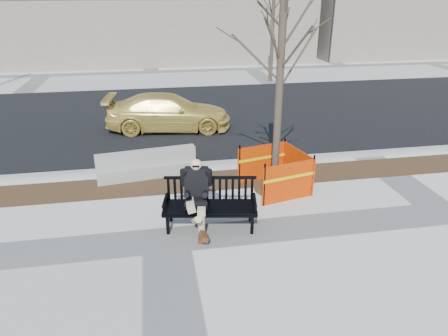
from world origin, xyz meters
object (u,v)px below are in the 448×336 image
Objects in this scene: bench at (210,227)px; sedan at (170,129)px; seated_man at (197,226)px; tree_fence at (274,189)px; jersey_barrier_left at (148,176)px.

bench is 6.87m from sedan.
seated_man is 0.28× the size of tree_fence.
sedan is at bearing 70.39° from jersey_barrier_left.
tree_fence reaches higher than seated_man.
jersey_barrier_left is (-1.02, 2.75, 0.00)m from seated_man.
sedan is (-0.21, 6.75, 0.00)m from seated_man.
sedan is (-0.47, 6.85, 0.00)m from bench.
bench is 0.76× the size of jersey_barrier_left.
seated_man reaches higher than jersey_barrier_left.
sedan is 1.66× the size of jersey_barrier_left.
sedan is at bearing 101.73° from seated_man.
seated_man reaches higher than sedan.
tree_fence is 1.21× the size of sedan.
sedan is at bearing 113.35° from tree_fence.
tree_fence is at bearing 49.22° from bench.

